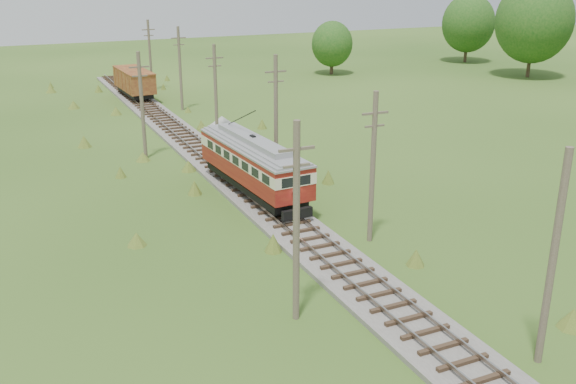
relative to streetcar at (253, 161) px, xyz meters
name	(u,v)px	position (x,y,z in m)	size (l,w,h in m)	color
railbed_main	(222,169)	(0.00, 6.48, -2.40)	(3.60, 96.00, 0.57)	#605B54
streetcar	(253,161)	(0.00, 0.00, 0.00)	(3.53, 12.24, 5.55)	black
gondola	(134,81)	(0.00, 37.51, -0.44)	(3.27, 9.00, 2.95)	black
gravel_pile	(224,124)	(4.47, 18.73, -1.95)	(3.79, 4.02, 1.38)	gray
utility_pole_r_1	(553,261)	(3.10, -22.52, 1.81)	(0.30, 0.30, 8.80)	brown
utility_pole_r_2	(373,167)	(3.30, -9.52, 1.83)	(1.60, 0.30, 8.60)	brown
utility_pole_r_3	(276,116)	(3.20, 3.48, 2.04)	(1.60, 0.30, 9.00)	brown
utility_pole_r_4	(216,91)	(3.00, 16.48, 1.73)	(1.60, 0.30, 8.40)	brown
utility_pole_r_5	(180,68)	(3.40, 29.48, 1.98)	(1.60, 0.30, 8.90)	brown
utility_pole_r_6	(150,55)	(3.20, 42.48, 1.88)	(1.60, 0.30, 8.70)	brown
utility_pole_l_a	(296,222)	(-4.20, -15.52, 2.04)	(1.60, 0.30, 9.00)	brown
utility_pole_l_b	(142,105)	(-4.50, 12.48, 1.83)	(1.60, 0.30, 8.60)	brown
tree_right_4	(534,21)	(54.00, 30.48, 5.15)	(10.50, 10.50, 13.53)	#38281C
tree_right_5	(468,23)	(56.00, 46.48, 3.60)	(8.40, 8.40, 10.82)	#38281C
tree_mid_b	(332,44)	(30.00, 44.48, 1.74)	(5.88, 5.88, 7.57)	#38281C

